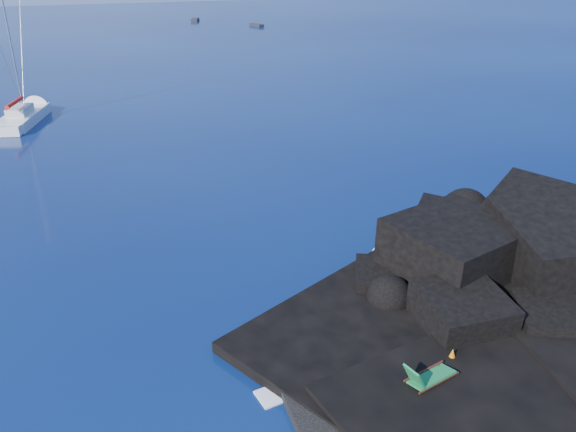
# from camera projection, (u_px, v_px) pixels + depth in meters

# --- Properties ---
(headland) EXTENTS (24.00, 24.00, 3.60)m
(headland) POSITION_uv_depth(u_px,v_px,m) (555.00, 303.00, 23.18)
(headland) COLOR black
(headland) RESTS_ON ground
(beach) EXTENTS (9.08, 6.86, 0.70)m
(beach) POSITION_uv_depth(u_px,v_px,m) (422.00, 403.00, 17.95)
(beach) COLOR black
(beach) RESTS_ON ground
(surf_foam) EXTENTS (10.00, 8.00, 0.06)m
(surf_foam) POSITION_uv_depth(u_px,v_px,m) (363.00, 324.00, 21.88)
(surf_foam) COLOR white
(surf_foam) RESTS_ON ground
(sailboat) EXTENTS (6.11, 12.09, 12.48)m
(sailboat) POSITION_uv_depth(u_px,v_px,m) (24.00, 122.00, 49.31)
(sailboat) COLOR white
(sailboat) RESTS_ON ground
(deck_chair) EXTENTS (1.93, 1.09, 1.26)m
(deck_chair) POSITION_uv_depth(u_px,v_px,m) (432.00, 371.00, 17.87)
(deck_chair) COLOR #19723A
(deck_chair) RESTS_ON beach
(towel) EXTENTS (1.95, 1.67, 0.05)m
(towel) POSITION_uv_depth(u_px,v_px,m) (453.00, 352.00, 19.70)
(towel) COLOR white
(towel) RESTS_ON beach
(sunbather) EXTENTS (1.68, 1.32, 0.26)m
(sunbather) POSITION_uv_depth(u_px,v_px,m) (454.00, 348.00, 19.63)
(sunbather) COLOR tan
(sunbather) RESTS_ON towel
(marker_cone) EXTENTS (0.43, 0.43, 0.60)m
(marker_cone) POSITION_uv_depth(u_px,v_px,m) (452.00, 356.00, 19.05)
(marker_cone) COLOR orange
(marker_cone) RESTS_ON beach
(distant_boat_a) EXTENTS (3.16, 4.86, 0.62)m
(distant_boat_a) POSITION_uv_depth(u_px,v_px,m) (195.00, 21.00, 133.99)
(distant_boat_a) COLOR #222327
(distant_boat_a) RESTS_ON ground
(distant_boat_b) EXTENTS (2.14, 4.21, 0.54)m
(distant_boat_b) POSITION_uv_depth(u_px,v_px,m) (257.00, 26.00, 123.00)
(distant_boat_b) COLOR black
(distant_boat_b) RESTS_ON ground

